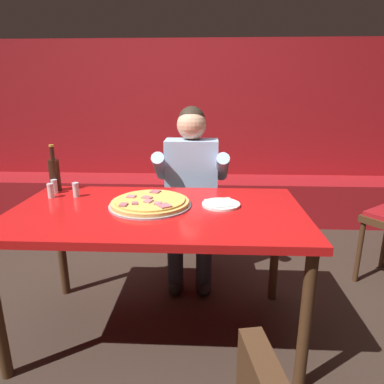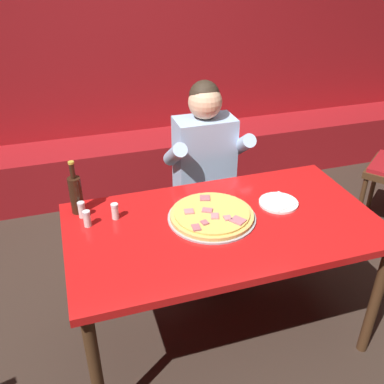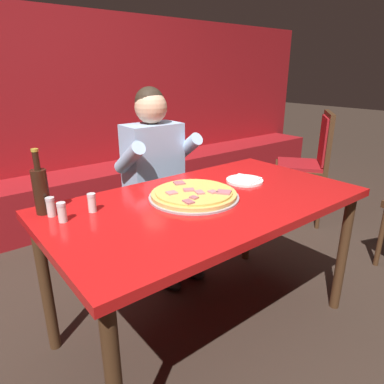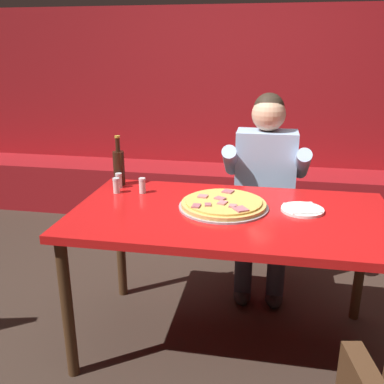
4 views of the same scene
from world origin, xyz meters
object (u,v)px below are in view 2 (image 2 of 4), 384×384
beer_bottle (76,193)px  shaker_parmesan (82,210)px  shaker_black_pepper (87,219)px  shaker_red_pepper_flakes (115,212)px  main_dining_table (223,235)px  plate_white_paper (279,203)px  pizza (212,215)px  diner_seated_blue_shirt (208,172)px

beer_bottle → shaker_parmesan: bearing=-74.1°
shaker_parmesan → shaker_black_pepper: size_ratio=1.00×
shaker_red_pepper_flakes → shaker_parmesan: bearing=157.6°
main_dining_table → beer_bottle: size_ratio=5.37×
plate_white_paper → shaker_parmesan: shaker_parmesan is taller
shaker_black_pepper → pizza: bearing=-11.3°
pizza → beer_bottle: beer_bottle is taller
main_dining_table → shaker_black_pepper: size_ratio=18.22×
shaker_red_pepper_flakes → shaker_black_pepper: same height
shaker_black_pepper → diner_seated_blue_shirt: (0.81, 0.48, -0.10)m
shaker_parmesan → pizza: bearing=-18.7°
plate_white_paper → shaker_black_pepper: (-1.00, 0.10, 0.03)m
pizza → plate_white_paper: (0.39, 0.02, -0.01)m
main_dining_table → beer_bottle: 0.78m
plate_white_paper → shaker_parmesan: size_ratio=2.44×
pizza → diner_seated_blue_shirt: (0.20, 0.60, -0.08)m
shaker_red_pepper_flakes → diner_seated_blue_shirt: 0.81m
shaker_red_pepper_flakes → pizza: bearing=-17.5°
pizza → shaker_black_pepper: bearing=168.7°
plate_white_paper → shaker_black_pepper: bearing=174.2°
plate_white_paper → beer_bottle: beer_bottle is taller
main_dining_table → plate_white_paper: bearing=12.4°
shaker_red_pepper_flakes → shaker_black_pepper: bearing=-169.9°
plate_white_paper → shaker_red_pepper_flakes: shaker_red_pepper_flakes is taller
shaker_black_pepper → shaker_red_pepper_flakes: bearing=10.1°
shaker_red_pepper_flakes → shaker_black_pepper: (-0.14, -0.03, 0.00)m
pizza → plate_white_paper: pizza is taller
shaker_black_pepper → diner_seated_blue_shirt: bearing=30.7°
shaker_parmesan → diner_seated_blue_shirt: bearing=25.2°
main_dining_table → shaker_parmesan: shaker_parmesan is taller
beer_bottle → shaker_black_pepper: size_ratio=3.40×
pizza → main_dining_table: bearing=-51.3°
main_dining_table → shaker_red_pepper_flakes: (-0.51, 0.20, 0.11)m
main_dining_table → pizza: size_ratio=3.47×
main_dining_table → shaker_black_pepper: 0.69m
main_dining_table → shaker_red_pepper_flakes: 0.56m
pizza → shaker_black_pepper: (-0.61, 0.12, 0.02)m
shaker_parmesan → shaker_black_pepper: (0.02, -0.09, 0.00)m
plate_white_paper → beer_bottle: bearing=166.5°
beer_bottle → shaker_black_pepper: bearing=-77.2°
main_dining_table → shaker_parmesan: (-0.67, 0.27, 0.11)m
main_dining_table → plate_white_paper: plate_white_paper is taller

